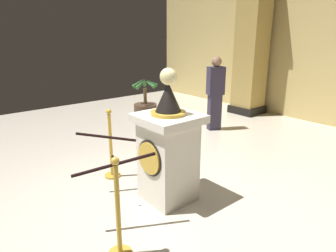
{
  "coord_description": "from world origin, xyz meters",
  "views": [
    {
      "loc": [
        2.8,
        -2.24,
        2.14
      ],
      "look_at": [
        -0.0,
        0.09,
        1.02
      ],
      "focal_mm": 32.61,
      "sensor_mm": 36.0,
      "label": 1
    }
  ],
  "objects": [
    {
      "name": "velvet_rope",
      "position": [
        -0.26,
        -0.57,
        0.79
      ],
      "size": [
        1.24,
        1.23,
        0.22
      ],
      "color": "black"
    },
    {
      "name": "pedestal_clock",
      "position": [
        -0.0,
        0.09,
        0.7
      ],
      "size": [
        0.74,
        0.74,
        1.74
      ],
      "color": "silver",
      "rests_on": "ground_plane"
    },
    {
      "name": "stanchion_near",
      "position": [
        -1.05,
        -0.16,
        0.38
      ],
      "size": [
        0.24,
        0.24,
        1.08
      ],
      "color": "gold",
      "rests_on": "ground_plane"
    },
    {
      "name": "column_left",
      "position": [
        -2.12,
        4.7,
        1.82
      ],
      "size": [
        0.79,
        0.79,
        3.67
      ],
      "color": "black",
      "rests_on": "ground_plane"
    },
    {
      "name": "potted_palm_left",
      "position": [
        -3.19,
        2.02,
        0.3
      ],
      "size": [
        0.62,
        0.62,
        1.12
      ],
      "color": "#4C3828",
      "rests_on": "ground_plane"
    },
    {
      "name": "ground_plane",
      "position": [
        0.0,
        0.0,
        0.0
      ],
      "size": [
        12.34,
        12.34,
        0.0
      ],
      "primitive_type": "plane",
      "color": "beige"
    },
    {
      "name": "bystander_guest",
      "position": [
        -1.67,
        2.85,
        0.87
      ],
      "size": [
        0.34,
        0.42,
        1.64
      ],
      "color": "#383347",
      "rests_on": "ground_plane"
    },
    {
      "name": "stanchion_far",
      "position": [
        0.54,
        -0.98,
        0.37
      ],
      "size": [
        0.24,
        0.24,
        1.06
      ],
      "color": "gold",
      "rests_on": "ground_plane"
    }
  ]
}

